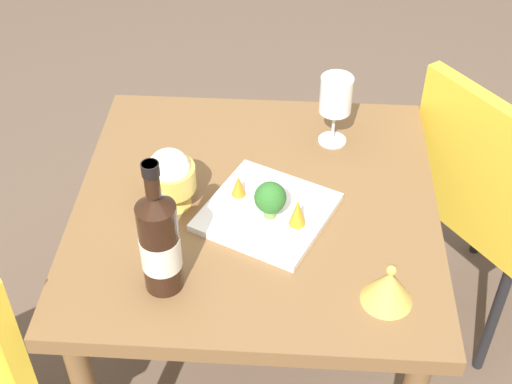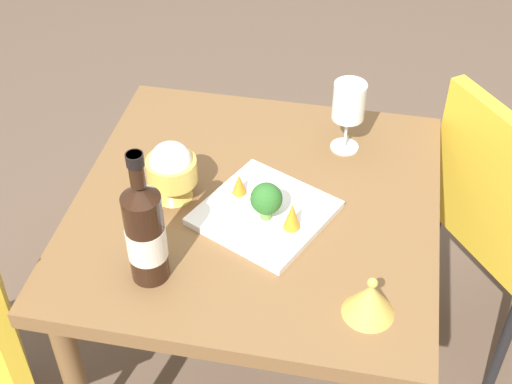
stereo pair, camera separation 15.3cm
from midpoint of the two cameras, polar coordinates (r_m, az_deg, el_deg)
dining_table at (r=1.64m, az=2.67°, el=-3.47°), size 0.80×0.80×0.73m
chair_near_window at (r=1.98m, az=21.47°, el=-1.69°), size 0.56×0.56×0.85m
wine_bottle at (r=1.35m, az=-5.61°, el=-3.31°), size 0.08×0.08×0.30m
wine_glass at (r=1.67m, az=10.04°, el=6.89°), size 0.08×0.08×0.18m
rice_bowl at (r=1.55m, az=-3.92°, el=1.64°), size 0.11×0.11×0.14m
rice_bowl_lid at (r=1.36m, az=12.28°, el=-8.49°), size 0.10×0.10×0.09m
serving_plate at (r=1.54m, az=3.53°, el=-1.79°), size 0.33×0.33×0.02m
broccoli_floret at (r=1.49m, az=3.78°, el=-0.72°), size 0.07×0.07×0.09m
carrot_garnish_left at (r=1.48m, az=5.86°, el=-2.02°), size 0.04×0.04×0.07m
carrot_garnish_right at (r=1.56m, az=1.47°, el=0.53°), size 0.03×0.03×0.05m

